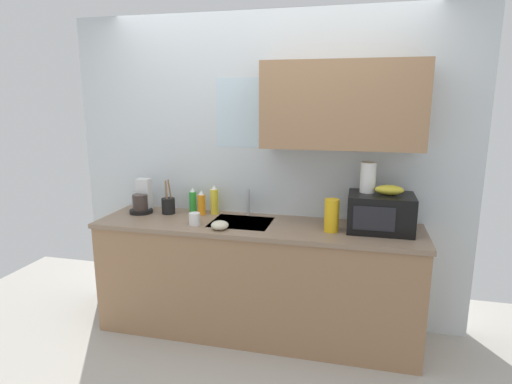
# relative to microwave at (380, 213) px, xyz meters

# --- Properties ---
(kitchen_wall_assembly) EXTENTS (3.26, 0.42, 2.50)m
(kitchen_wall_assembly) POSITION_rel_microwave_xyz_m (-0.78, 0.26, 0.34)
(kitchen_wall_assembly) COLOR silver
(kitchen_wall_assembly) RESTS_ON ground
(counter_unit) EXTENTS (2.49, 0.63, 0.90)m
(counter_unit) POSITION_rel_microwave_xyz_m (-0.91, -0.05, -0.58)
(counter_unit) COLOR #9E7551
(counter_unit) RESTS_ON ground
(sink_faucet) EXTENTS (0.03, 0.03, 0.21)m
(sink_faucet) POSITION_rel_microwave_xyz_m (-1.03, 0.19, -0.03)
(sink_faucet) COLOR #B2B5BA
(sink_faucet) RESTS_ON counter_unit
(microwave) EXTENTS (0.46, 0.35, 0.27)m
(microwave) POSITION_rel_microwave_xyz_m (0.00, 0.00, 0.00)
(microwave) COLOR black
(microwave) RESTS_ON counter_unit
(banana_bunch) EXTENTS (0.20, 0.11, 0.07)m
(banana_bunch) POSITION_rel_microwave_xyz_m (0.05, 0.00, 0.17)
(banana_bunch) COLOR gold
(banana_bunch) RESTS_ON microwave
(paper_towel_roll) EXTENTS (0.11, 0.11, 0.22)m
(paper_towel_roll) POSITION_rel_microwave_xyz_m (-0.10, 0.05, 0.24)
(paper_towel_roll) COLOR white
(paper_towel_roll) RESTS_ON microwave
(coffee_maker) EXTENTS (0.19, 0.21, 0.28)m
(coffee_maker) POSITION_rel_microwave_xyz_m (-1.92, 0.06, -0.03)
(coffee_maker) COLOR black
(coffee_maker) RESTS_ON counter_unit
(dish_soap_bottle_yellow) EXTENTS (0.06, 0.06, 0.24)m
(dish_soap_bottle_yellow) POSITION_rel_microwave_xyz_m (-1.31, 0.15, -0.02)
(dish_soap_bottle_yellow) COLOR yellow
(dish_soap_bottle_yellow) RESTS_ON counter_unit
(dish_soap_bottle_orange) EXTENTS (0.06, 0.06, 0.20)m
(dish_soap_bottle_orange) POSITION_rel_microwave_xyz_m (-1.41, 0.11, -0.04)
(dish_soap_bottle_orange) COLOR orange
(dish_soap_bottle_orange) RESTS_ON counter_unit
(dish_soap_bottle_green) EXTENTS (0.06, 0.06, 0.21)m
(dish_soap_bottle_green) POSITION_rel_microwave_xyz_m (-1.51, 0.17, -0.04)
(dish_soap_bottle_green) COLOR green
(dish_soap_bottle_green) RESTS_ON counter_unit
(cereal_canister) EXTENTS (0.10, 0.10, 0.24)m
(cereal_canister) POSITION_rel_microwave_xyz_m (-0.34, -0.10, -0.02)
(cereal_canister) COLOR gold
(cereal_canister) RESTS_ON counter_unit
(mug_white) EXTENTS (0.08, 0.08, 0.09)m
(mug_white) POSITION_rel_microwave_xyz_m (-1.35, -0.19, -0.09)
(mug_white) COLOR white
(mug_white) RESTS_ON counter_unit
(utensil_crock) EXTENTS (0.11, 0.11, 0.29)m
(utensil_crock) POSITION_rel_microwave_xyz_m (-1.69, 0.07, -0.06)
(utensil_crock) COLOR black
(utensil_crock) RESTS_ON counter_unit
(small_bowl) EXTENTS (0.13, 0.13, 0.06)m
(small_bowl) POSITION_rel_microwave_xyz_m (-1.13, -0.25, -0.10)
(small_bowl) COLOR beige
(small_bowl) RESTS_ON counter_unit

